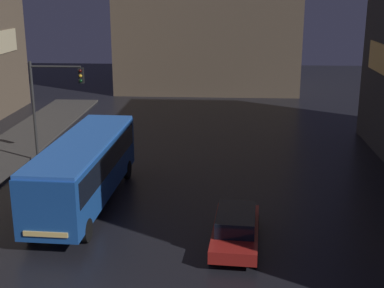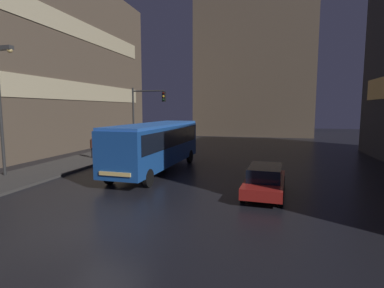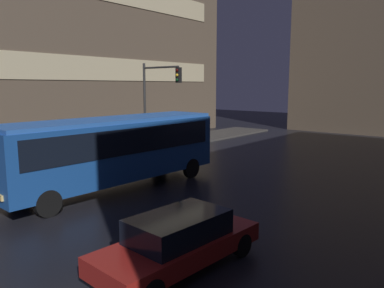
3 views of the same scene
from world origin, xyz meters
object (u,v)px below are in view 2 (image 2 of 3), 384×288
(pedestrian_mid, at_px, (93,145))
(traffic_light_main, at_px, (144,110))
(street_lamp_sidewalk, at_px, (2,91))
(bus_near, at_px, (156,142))
(car_taxi, at_px, (265,180))

(pedestrian_mid, height_order, traffic_light_main, traffic_light_main)
(pedestrian_mid, distance_m, street_lamp_sidewalk, 8.37)
(bus_near, relative_size, traffic_light_main, 1.75)
(bus_near, bearing_deg, car_taxi, 154.34)
(car_taxi, bearing_deg, traffic_light_main, -39.49)
(pedestrian_mid, bearing_deg, bus_near, 1.18)
(car_taxi, height_order, pedestrian_mid, pedestrian_mid)
(bus_near, height_order, car_taxi, bus_near)
(traffic_light_main, xyz_separation_m, street_lamp_sidewalk, (-4.73, -10.23, 1.15))
(traffic_light_main, relative_size, street_lamp_sidewalk, 0.79)
(car_taxi, bearing_deg, pedestrian_mid, -22.69)
(traffic_light_main, height_order, street_lamp_sidewalk, street_lamp_sidewalk)
(street_lamp_sidewalk, bearing_deg, car_taxi, 0.64)
(street_lamp_sidewalk, bearing_deg, pedestrian_mid, 79.44)
(car_taxi, relative_size, traffic_light_main, 0.79)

